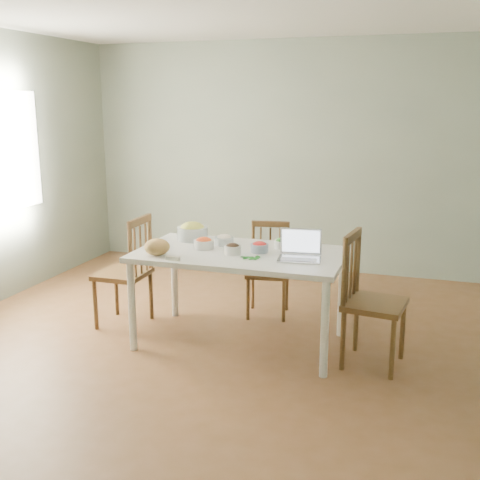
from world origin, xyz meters
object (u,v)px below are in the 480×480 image
(chair_far, at_px, (268,271))
(bowl_squash, at_px, (192,231))
(chair_right, at_px, (375,301))
(dining_table, at_px, (240,298))
(bread_boule, at_px, (157,247))
(chair_left, at_px, (122,271))
(laptop, at_px, (300,246))

(chair_far, distance_m, bowl_squash, 0.84)
(chair_right, bearing_deg, chair_far, 60.72)
(dining_table, xyz_separation_m, bread_boule, (-0.60, -0.30, 0.46))
(dining_table, xyz_separation_m, bowl_squash, (-0.54, 0.28, 0.47))
(chair_left, bearing_deg, dining_table, 85.37)
(chair_left, relative_size, bowl_squash, 3.73)
(chair_far, bearing_deg, chair_left, -160.79)
(bowl_squash, bearing_deg, laptop, -19.89)
(chair_right, height_order, laptop, chair_right)
(chair_far, xyz_separation_m, bread_boule, (-0.65, -1.01, 0.42))
(chair_left, relative_size, chair_right, 0.97)
(chair_far, bearing_deg, dining_table, -102.60)
(chair_far, distance_m, chair_right, 1.32)
(dining_table, distance_m, chair_left, 1.15)
(chair_left, bearing_deg, bread_boule, 54.22)
(chair_right, relative_size, bread_boule, 5.03)
(dining_table, xyz_separation_m, laptop, (0.52, -0.10, 0.51))
(chair_right, distance_m, laptop, 0.71)
(dining_table, bearing_deg, bowl_squash, 152.61)
(chair_left, distance_m, laptop, 1.72)
(chair_far, xyz_separation_m, laptop, (0.47, -0.81, 0.47))
(chair_left, distance_m, chair_right, 2.26)
(dining_table, bearing_deg, chair_left, 176.21)
(laptop, bearing_deg, dining_table, 161.32)
(chair_right, bearing_deg, bread_boule, 104.70)
(bowl_squash, bearing_deg, bread_boule, -96.30)
(chair_right, xyz_separation_m, bread_boule, (-1.71, -0.22, 0.34))
(chair_left, distance_m, bread_boule, 0.75)
(bread_boule, bearing_deg, dining_table, 26.77)
(chair_far, height_order, bowl_squash, bowl_squash)
(chair_far, distance_m, bread_boule, 1.27)
(bread_boule, relative_size, laptop, 0.63)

